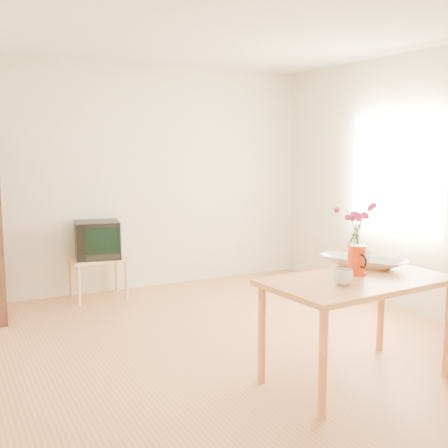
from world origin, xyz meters
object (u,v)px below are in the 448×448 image
table (357,291)px  television (97,239)px  pitcher (356,261)px  bowl (363,240)px  mug (343,277)px

table → television: size_ratio=2.62×
pitcher → bowl: size_ratio=0.50×
table → mug: bearing=-160.4°
table → mug: (-0.21, -0.10, 0.14)m
pitcher → mug: pitcher is taller
television → table: bearing=-60.0°
pitcher → mug: 0.34m
pitcher → television: pitcher is taller
table → bowl: size_ratio=3.13×
pitcher → bowl: bowl is taller
pitcher → mug: (-0.28, -0.20, -0.05)m
table → pitcher: pitcher is taller
table → bowl: (0.29, 0.29, 0.30)m
mug → bowl: (0.51, 0.39, 0.16)m
mug → television: size_ratio=0.26×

